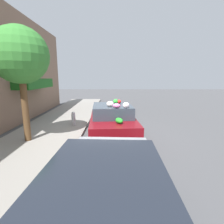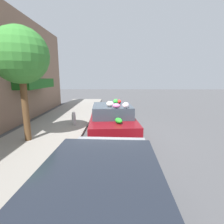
% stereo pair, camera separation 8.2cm
% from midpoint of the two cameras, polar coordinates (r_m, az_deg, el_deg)
% --- Properties ---
extents(ground_plane, '(60.00, 60.00, 0.00)m').
position_cam_midpoint_polar(ground_plane, '(7.90, -1.77, -7.45)').
color(ground_plane, '#4C4C4F').
extents(sidewalk_curb, '(24.00, 3.20, 0.13)m').
position_cam_midpoint_polar(sidewalk_curb, '(8.41, -20.61, -6.57)').
color(sidewalk_curb, gray).
rests_on(sidewalk_curb, ground).
extents(street_tree, '(2.03, 2.03, 4.19)m').
position_cam_midpoint_polar(street_tree, '(7.29, -28.13, 15.78)').
color(street_tree, brown).
rests_on(street_tree, sidewalk_curb).
extents(fire_hydrant, '(0.20, 0.20, 0.70)m').
position_cam_midpoint_polar(fire_hydrant, '(9.10, -12.73, -2.12)').
color(fire_hydrant, '#B2B2B7').
rests_on(fire_hydrant, sidewalk_curb).
extents(art_car, '(4.25, 2.11, 1.60)m').
position_cam_midpoint_polar(art_car, '(7.68, -0.31, -2.38)').
color(art_car, maroon).
rests_on(art_car, ground).
extents(parked_car_plain, '(4.49, 1.95, 1.42)m').
position_cam_midpoint_polar(parked_car_plain, '(2.84, -2.93, -28.29)').
color(parked_car_plain, gray).
rests_on(parked_car_plain, ground).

